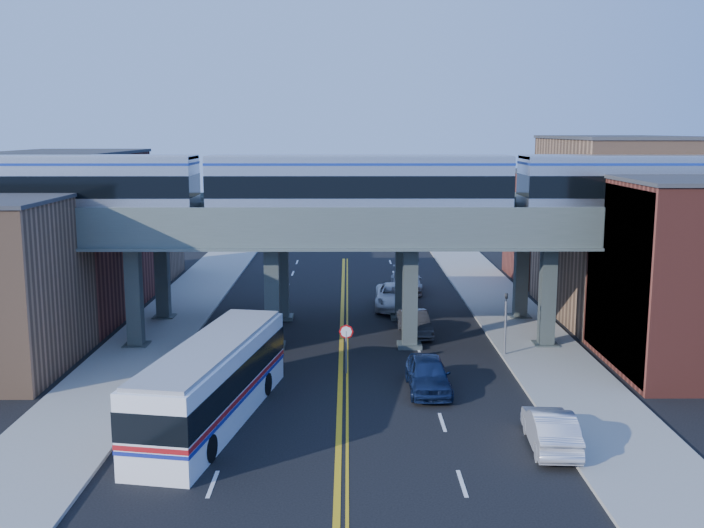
{
  "coord_description": "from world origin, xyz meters",
  "views": [
    {
      "loc": [
        0.37,
        -36.49,
        12.6
      ],
      "look_at": [
        0.62,
        6.54,
        5.22
      ],
      "focal_mm": 40.0,
      "sensor_mm": 36.0,
      "label": 1
    }
  ],
  "objects_px": {
    "transit_train": "(359,185)",
    "car_parked_curb": "(551,429)",
    "car_lane_a": "(428,374)",
    "car_lane_b": "(415,323)",
    "transit_bus": "(213,383)",
    "car_lane_c": "(395,296)",
    "traffic_signal": "(506,317)",
    "stop_sign": "(346,341)",
    "car_lane_d": "(406,281)"
  },
  "relations": [
    {
      "from": "transit_train",
      "to": "car_parked_curb",
      "type": "xyz_separation_m",
      "value": [
        7.48,
        -14.78,
        -8.69
      ]
    },
    {
      "from": "car_lane_a",
      "to": "car_lane_b",
      "type": "height_order",
      "value": "car_lane_a"
    },
    {
      "from": "transit_bus",
      "to": "car_lane_c",
      "type": "relative_size",
      "value": 2.19
    },
    {
      "from": "traffic_signal",
      "to": "car_lane_c",
      "type": "distance_m",
      "value": 13.48
    },
    {
      "from": "car_lane_a",
      "to": "car_lane_b",
      "type": "bearing_deg",
      "value": 88.14
    },
    {
      "from": "traffic_signal",
      "to": "transit_train",
      "type": "bearing_deg",
      "value": 166.25
    },
    {
      "from": "stop_sign",
      "to": "transit_bus",
      "type": "distance_m",
      "value": 8.89
    },
    {
      "from": "car_lane_d",
      "to": "car_lane_b",
      "type": "bearing_deg",
      "value": -89.58
    },
    {
      "from": "car_parked_curb",
      "to": "traffic_signal",
      "type": "bearing_deg",
      "value": -89.4
    },
    {
      "from": "transit_train",
      "to": "car_lane_a",
      "type": "distance_m",
      "value": 12.1
    },
    {
      "from": "transit_bus",
      "to": "car_parked_curb",
      "type": "xyz_separation_m",
      "value": [
        14.0,
        -3.04,
        -0.94
      ]
    },
    {
      "from": "transit_train",
      "to": "traffic_signal",
      "type": "distance_m",
      "value": 11.07
    },
    {
      "from": "traffic_signal",
      "to": "car_parked_curb",
      "type": "relative_size",
      "value": 0.85
    },
    {
      "from": "stop_sign",
      "to": "car_lane_b",
      "type": "xyz_separation_m",
      "value": [
        4.24,
        7.73,
        -1.01
      ]
    },
    {
      "from": "traffic_signal",
      "to": "car_parked_curb",
      "type": "distance_m",
      "value": 12.88
    },
    {
      "from": "transit_train",
      "to": "car_parked_curb",
      "type": "relative_size",
      "value": 10.94
    },
    {
      "from": "transit_bus",
      "to": "car_parked_curb",
      "type": "distance_m",
      "value": 14.36
    },
    {
      "from": "car_lane_a",
      "to": "car_lane_d",
      "type": "xyz_separation_m",
      "value": [
        0.7,
        24.02,
        -0.0
      ]
    },
    {
      "from": "car_lane_c",
      "to": "car_parked_curb",
      "type": "relative_size",
      "value": 1.27
    },
    {
      "from": "stop_sign",
      "to": "car_lane_b",
      "type": "relative_size",
      "value": 0.58
    },
    {
      "from": "car_lane_b",
      "to": "car_lane_d",
      "type": "height_order",
      "value": "car_lane_d"
    },
    {
      "from": "car_lane_b",
      "to": "transit_bus",
      "type": "bearing_deg",
      "value": -130.54
    },
    {
      "from": "traffic_signal",
      "to": "stop_sign",
      "type": "bearing_deg",
      "value": -161.37
    },
    {
      "from": "transit_train",
      "to": "car_lane_c",
      "type": "relative_size",
      "value": 8.6
    },
    {
      "from": "car_lane_c",
      "to": "car_parked_curb",
      "type": "bearing_deg",
      "value": -76.53
    },
    {
      "from": "stop_sign",
      "to": "car_lane_a",
      "type": "bearing_deg",
      "value": -35.14
    },
    {
      "from": "stop_sign",
      "to": "car_lane_d",
      "type": "bearing_deg",
      "value": 77.5
    },
    {
      "from": "car_lane_b",
      "to": "stop_sign",
      "type": "bearing_deg",
      "value": -124.52
    },
    {
      "from": "transit_train",
      "to": "car_lane_d",
      "type": "relative_size",
      "value": 9.01
    },
    {
      "from": "stop_sign",
      "to": "car_lane_a",
      "type": "height_order",
      "value": "stop_sign"
    },
    {
      "from": "transit_train",
      "to": "car_lane_c",
      "type": "xyz_separation_m",
      "value": [
        2.76,
        10.26,
        -8.63
      ]
    },
    {
      "from": "stop_sign",
      "to": "car_parked_curb",
      "type": "relative_size",
      "value": 0.55
    },
    {
      "from": "car_lane_a",
      "to": "car_lane_d",
      "type": "distance_m",
      "value": 24.03
    },
    {
      "from": "transit_train",
      "to": "transit_bus",
      "type": "bearing_deg",
      "value": -119.07
    },
    {
      "from": "car_lane_b",
      "to": "car_lane_c",
      "type": "bearing_deg",
      "value": 90.0
    },
    {
      "from": "traffic_signal",
      "to": "car_lane_b",
      "type": "relative_size",
      "value": 0.9
    },
    {
      "from": "car_lane_b",
      "to": "car_parked_curb",
      "type": "distance_m",
      "value": 17.95
    },
    {
      "from": "car_parked_curb",
      "to": "car_lane_c",
      "type": "bearing_deg",
      "value": -75.59
    },
    {
      "from": "stop_sign",
      "to": "car_lane_c",
      "type": "xyz_separation_m",
      "value": [
        3.48,
        15.26,
        -0.91
      ]
    },
    {
      "from": "car_lane_c",
      "to": "transit_train",
      "type": "bearing_deg",
      "value": -102.25
    },
    {
      "from": "car_lane_b",
      "to": "car_parked_curb",
      "type": "bearing_deg",
      "value": -83.03
    },
    {
      "from": "car_lane_d",
      "to": "car_parked_curb",
      "type": "xyz_separation_m",
      "value": [
        3.5,
        -30.98,
        -0.06
      ]
    },
    {
      "from": "transit_bus",
      "to": "car_lane_c",
      "type": "xyz_separation_m",
      "value": [
        9.28,
        21.99,
        -0.88
      ]
    },
    {
      "from": "transit_train",
      "to": "car_lane_a",
      "type": "xyz_separation_m",
      "value": [
        3.27,
        -7.81,
        -8.64
      ]
    },
    {
      "from": "car_lane_a",
      "to": "transit_train",
      "type": "bearing_deg",
      "value": 112.19
    },
    {
      "from": "stop_sign",
      "to": "car_lane_a",
      "type": "xyz_separation_m",
      "value": [
        4.0,
        -2.81,
        -0.91
      ]
    },
    {
      "from": "car_lane_a",
      "to": "stop_sign",
      "type": "bearing_deg",
      "value": 144.34
    },
    {
      "from": "traffic_signal",
      "to": "car_lane_b",
      "type": "xyz_separation_m",
      "value": [
        -4.66,
        4.73,
        -1.55
      ]
    },
    {
      "from": "car_lane_c",
      "to": "transit_bus",
      "type": "bearing_deg",
      "value": -110.09
    },
    {
      "from": "stop_sign",
      "to": "traffic_signal",
      "type": "bearing_deg",
      "value": 18.63
    }
  ]
}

